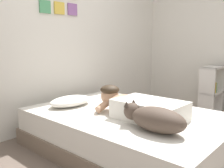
% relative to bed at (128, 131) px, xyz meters
% --- Properties ---
extents(ground_plane, '(12.84, 12.84, 0.00)m').
position_rel_bed_xyz_m(ground_plane, '(0.04, -0.47, -0.20)').
color(ground_plane, '#66564C').
extents(back_wall, '(4.42, 0.12, 2.50)m').
position_rel_bed_xyz_m(back_wall, '(0.04, 1.23, 1.05)').
color(back_wall, silver).
rests_on(back_wall, ground).
extents(side_wall_right, '(0.10, 6.29, 2.50)m').
position_rel_bed_xyz_m(side_wall_right, '(2.30, -0.14, 1.05)').
color(side_wall_right, silver).
rests_on(side_wall_right, ground).
extents(bed, '(1.41, 2.05, 0.40)m').
position_rel_bed_xyz_m(bed, '(0.00, 0.00, 0.00)').
color(bed, '#726051').
rests_on(bed, ground).
extents(pillow, '(0.52, 0.32, 0.11)m').
position_rel_bed_xyz_m(pillow, '(-0.22, 0.66, 0.26)').
color(pillow, white).
rests_on(pillow, bed).
extents(person_lying, '(0.43, 0.92, 0.27)m').
position_rel_bed_xyz_m(person_lying, '(-0.05, -0.16, 0.31)').
color(person_lying, silver).
rests_on(person_lying, bed).
extents(dog, '(0.26, 0.57, 0.21)m').
position_rel_bed_xyz_m(dog, '(-0.28, -0.50, 0.31)').
color(dog, '#4C3D33').
rests_on(dog, bed).
extents(coffee_cup, '(0.12, 0.09, 0.07)m').
position_rel_bed_xyz_m(coffee_cup, '(0.26, 0.36, 0.24)').
color(coffee_cup, '#D84C47').
rests_on(coffee_cup, bed).
extents(cell_phone, '(0.07, 0.14, 0.01)m').
position_rel_bed_xyz_m(cell_phone, '(-0.11, -0.10, 0.21)').
color(cell_phone, black).
rests_on(cell_phone, bed).
extents(bookshelf, '(0.45, 0.24, 0.75)m').
position_rel_bed_xyz_m(bookshelf, '(1.93, -0.14, 0.18)').
color(bookshelf, silver).
rests_on(bookshelf, ground).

